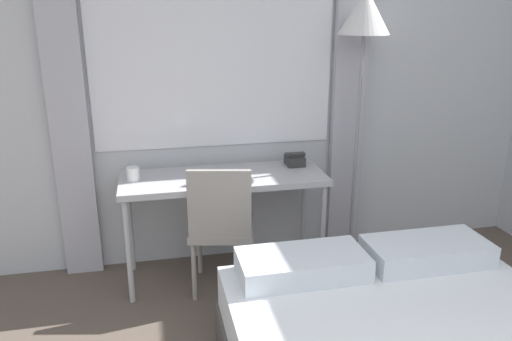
{
  "coord_description": "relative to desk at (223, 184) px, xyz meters",
  "views": [
    {
      "loc": [
        -0.62,
        -0.34,
        1.75
      ],
      "look_at": [
        -0.05,
        2.32,
        0.88
      ],
      "focal_mm": 35.0,
      "sensor_mm": 36.0,
      "label": 1
    }
  ],
  "objects": [
    {
      "name": "mug",
      "position": [
        -0.57,
        0.02,
        0.11
      ],
      "size": [
        0.08,
        0.08,
        0.09
      ],
      "color": "white",
      "rests_on": "desk"
    },
    {
      "name": "standing_lamp",
      "position": [
        0.93,
        0.03,
        0.97
      ],
      "size": [
        0.33,
        0.33,
        1.89
      ],
      "color": "#4C4C51",
      "rests_on": "ground_plane"
    },
    {
      "name": "wall_back_with_window",
      "position": [
        0.16,
        0.33,
        0.69
      ],
      "size": [
        5.41,
        0.13,
        2.7
      ],
      "color": "silver",
      "rests_on": "ground_plane"
    },
    {
      "name": "desk_chair",
      "position": [
        -0.05,
        -0.21,
        -0.18
      ],
      "size": [
        0.47,
        0.47,
        0.87
      ],
      "rotation": [
        0.0,
        0.0,
        -0.21
      ],
      "color": "gray",
      "rests_on": "ground_plane"
    },
    {
      "name": "telephone",
      "position": [
        0.52,
        0.12,
        0.1
      ],
      "size": [
        0.14,
        0.14,
        0.09
      ],
      "color": "#2D2D2D",
      "rests_on": "desk"
    },
    {
      "name": "book",
      "position": [
        -0.08,
        -0.07,
        0.08
      ],
      "size": [
        0.29,
        0.27,
        0.02
      ],
      "rotation": [
        0.0,
        0.0,
        -0.25
      ],
      "color": "#4C4238",
      "rests_on": "desk"
    },
    {
      "name": "desk",
      "position": [
        0.0,
        0.0,
        0.0
      ],
      "size": [
        1.33,
        0.5,
        0.73
      ],
      "color": "#B2B2B7",
      "rests_on": "ground_plane"
    }
  ]
}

